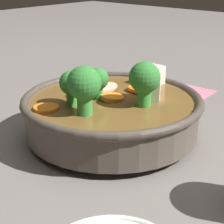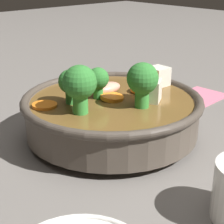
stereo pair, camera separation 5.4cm
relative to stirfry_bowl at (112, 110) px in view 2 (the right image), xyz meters
The scene contains 3 objects.
ground_plane 0.04m from the stirfry_bowl, 142.50° to the right, with size 3.00×3.00×0.00m, color slate.
stirfry_bowl is the anchor object (origin of this frame).
napkin 0.24m from the stirfry_bowl, behind, with size 0.11×0.08×0.00m.
Camera 2 is at (0.34, 0.37, 0.24)m, focal length 60.00 mm.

